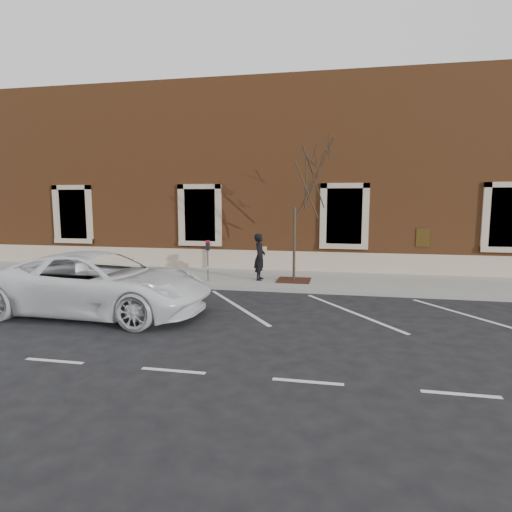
% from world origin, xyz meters
% --- Properties ---
extents(ground, '(120.00, 120.00, 0.00)m').
position_xyz_m(ground, '(0.00, 0.00, 0.00)').
color(ground, '#28282B').
rests_on(ground, ground).
extents(sidewalk_near, '(40.00, 3.50, 0.15)m').
position_xyz_m(sidewalk_near, '(0.00, 1.75, 0.07)').
color(sidewalk_near, '#A19F97').
rests_on(sidewalk_near, ground).
extents(curb_near, '(40.00, 0.12, 0.15)m').
position_xyz_m(curb_near, '(0.00, -0.05, 0.07)').
color(curb_near, '#9E9E99').
rests_on(curb_near, ground).
extents(parking_stripes, '(28.00, 4.40, 0.01)m').
position_xyz_m(parking_stripes, '(0.00, -2.20, 0.00)').
color(parking_stripes, silver).
rests_on(parking_stripes, ground).
extents(building_civic, '(40.00, 8.62, 8.00)m').
position_xyz_m(building_civic, '(0.00, 7.74, 4.00)').
color(building_civic, brown).
rests_on(building_civic, ground).
extents(man, '(0.42, 0.62, 1.69)m').
position_xyz_m(man, '(0.02, 1.19, 0.99)').
color(man, black).
rests_on(man, sidewalk_near).
extents(parking_meter, '(0.13, 0.10, 1.47)m').
position_xyz_m(parking_meter, '(-1.75, 0.57, 1.17)').
color(parking_meter, '#595B60').
rests_on(parking_meter, sidewalk_near).
extents(tree_grate, '(1.18, 1.18, 0.03)m').
position_xyz_m(tree_grate, '(1.26, 1.26, 0.16)').
color(tree_grate, '#432415').
rests_on(tree_grate, sidewalk_near).
extents(sapling, '(2.87, 2.87, 4.78)m').
position_xyz_m(sapling, '(1.26, 1.26, 3.49)').
color(sapling, '#3D3325').
rests_on(sapling, sidewalk_near).
extents(white_truck, '(6.05, 2.94, 1.66)m').
position_xyz_m(white_truck, '(-3.42, -3.70, 0.83)').
color(white_truck, white).
rests_on(white_truck, ground).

